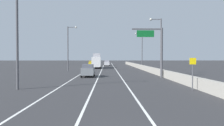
{
  "coord_description": "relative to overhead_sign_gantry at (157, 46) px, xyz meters",
  "views": [
    {
      "loc": [
        -0.61,
        -6.93,
        3.04
      ],
      "look_at": [
        0.52,
        48.85,
        1.69
      ],
      "focal_mm": 36.78,
      "sensor_mm": 36.0,
      "label": 1
    }
  ],
  "objects": [
    {
      "name": "jersey_barrier_right",
      "position": [
        1.34,
        12.56,
        -4.18
      ],
      "size": [
        0.6,
        120.0,
        1.1
      ],
      "primitive_type": "cube",
      "color": "#9E998E",
      "rests_on": "ground_plane"
    },
    {
      "name": "lane_stripe_center",
      "position": [
        -8.83,
        27.56,
        -4.73
      ],
      "size": [
        0.16,
        130.0,
        0.0
      ],
      "primitive_type": "cube",
      "color": "silver",
      "rests_on": "ground_plane"
    },
    {
      "name": "lamp_post_left_near",
      "position": [
        -15.73,
        -12.44,
        0.99
      ],
      "size": [
        2.14,
        0.44,
        9.93
      ],
      "color": "#4C4C51",
      "rests_on": "ground_plane"
    },
    {
      "name": "box_truck",
      "position": [
        -10.51,
        30.94,
        -2.79
      ],
      "size": [
        2.62,
        9.53,
        4.24
      ],
      "color": "silver",
      "rests_on": "ground_plane"
    },
    {
      "name": "speed_advisory_sign",
      "position": [
        0.44,
        -13.4,
        -2.96
      ],
      "size": [
        0.6,
        0.11,
        3.0
      ],
      "color": "#4C4C51",
      "rests_on": "ground_plane"
    },
    {
      "name": "lane_stripe_left",
      "position": [
        -12.33,
        27.56,
        -4.73
      ],
      "size": [
        0.16,
        130.0,
        0.0
      ],
      "primitive_type": "cube",
      "color": "silver",
      "rests_on": "ground_plane"
    },
    {
      "name": "ground_plane",
      "position": [
        -6.83,
        36.56,
        -4.73
      ],
      "size": [
        320.0,
        320.0,
        0.0
      ],
      "primitive_type": "plane",
      "color": "#2D2D30"
    },
    {
      "name": "lamp_post_right_second",
      "position": [
        1.72,
        5.74,
        0.99
      ],
      "size": [
        2.14,
        0.44,
        9.93
      ],
      "color": "#4C4C51",
      "rests_on": "ground_plane"
    },
    {
      "name": "overhead_sign_gantry",
      "position": [
        0.0,
        0.0,
        0.0
      ],
      "size": [
        4.68,
        0.36,
        7.5
      ],
      "color": "#47474C",
      "rests_on": "ground_plane"
    },
    {
      "name": "car_silver_1",
      "position": [
        -7.59,
        47.81,
        -3.73
      ],
      "size": [
        2.0,
        4.39,
        2.0
      ],
      "color": "#B7B7BC",
      "rests_on": "ground_plane"
    },
    {
      "name": "lamp_post_right_third",
      "position": [
        2.07,
        29.92,
        0.99
      ],
      "size": [
        2.14,
        0.44,
        9.93
      ],
      "color": "#4C4C51",
      "rests_on": "ground_plane"
    },
    {
      "name": "car_yellow_0",
      "position": [
        -13.14,
        47.28,
        -3.78
      ],
      "size": [
        1.85,
        4.52,
        1.89
      ],
      "color": "gold",
      "rests_on": "ground_plane"
    },
    {
      "name": "lamp_post_left_mid",
      "position": [
        -15.92,
        16.58,
        0.99
      ],
      "size": [
        2.14,
        0.44,
        9.93
      ],
      "color": "#4C4C51",
      "rests_on": "ground_plane"
    },
    {
      "name": "car_gray_2",
      "position": [
        -10.46,
        1.47,
        -3.73
      ],
      "size": [
        1.96,
        4.12,
        2.0
      ],
      "color": "slate",
      "rests_on": "ground_plane"
    },
    {
      "name": "lane_stripe_right",
      "position": [
        -5.33,
        27.56,
        -4.73
      ],
      "size": [
        0.16,
        130.0,
        0.0
      ],
      "primitive_type": "cube",
      "color": "silver",
      "rests_on": "ground_plane"
    }
  ]
}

